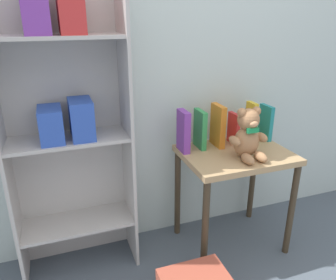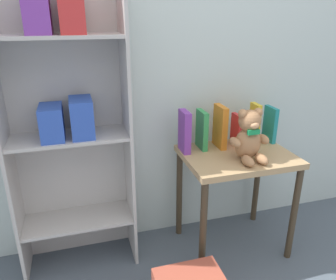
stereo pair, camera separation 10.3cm
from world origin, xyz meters
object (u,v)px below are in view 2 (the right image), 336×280
book_standing_orange (220,127)px  book_standing_red (237,130)px  bookshelf_side (67,115)px  book_standing_teal (270,124)px  teddy_bear (249,137)px  display_table (236,169)px  book_standing_purple (185,132)px  book_standing_green (202,130)px  book_standing_yellow (254,124)px

book_standing_orange → book_standing_red: 0.12m
bookshelf_side → book_standing_teal: bookshelf_side is taller
teddy_bear → book_standing_teal: teddy_bear is taller
book_standing_orange → display_table: bearing=-65.9°
teddy_bear → book_standing_orange: bearing=109.0°
teddy_bear → display_table: bearing=101.6°
book_standing_purple → book_standing_teal: size_ratio=1.10×
bookshelf_side → book_standing_green: (0.78, -0.02, -0.16)m
teddy_bear → book_standing_red: size_ratio=1.50×
book_standing_purple → display_table: bearing=-22.7°
display_table → book_standing_yellow: size_ratio=2.53×
book_standing_red → book_standing_teal: book_standing_teal is taller
teddy_bear → book_standing_purple: bearing=145.7°
teddy_bear → book_standing_purple: teddy_bear is taller
bookshelf_side → book_standing_purple: 0.68m
bookshelf_side → book_standing_orange: size_ratio=6.20×
display_table → book_standing_teal: book_standing_teal is taller
book_standing_orange → book_standing_red: size_ratio=1.33×
teddy_bear → book_standing_purple: size_ratio=1.18×
teddy_bear → book_standing_orange: size_ratio=1.13×
display_table → book_standing_yellow: 0.32m
book_standing_red → book_standing_teal: (0.24, -0.01, 0.02)m
book_standing_green → book_standing_yellow: 0.36m
bookshelf_side → book_standing_green: size_ratio=6.85×
book_standing_teal → book_standing_orange: bearing=179.1°
book_standing_purple → book_standing_yellow: book_standing_yellow is taller
book_standing_red → book_standing_teal: 0.24m
book_standing_purple → book_standing_green: book_standing_purple is taller
teddy_bear → book_standing_green: size_ratio=1.25×
bookshelf_side → teddy_bear: 1.02m
bookshelf_side → display_table: (0.96, -0.17, -0.38)m
book_standing_orange → book_standing_teal: (0.35, -0.00, -0.02)m
bookshelf_side → book_standing_yellow: (1.14, -0.03, -0.15)m
book_standing_green → book_standing_yellow: (0.35, -0.01, 0.01)m
book_standing_red → book_standing_green: bearing=177.6°
book_standing_purple → book_standing_orange: (0.24, 0.01, 0.01)m
book_standing_purple → book_standing_teal: bearing=1.6°
book_standing_purple → book_standing_green: 0.12m
book_standing_yellow → display_table: bearing=-141.4°
book_standing_teal → teddy_bear: bearing=-142.2°
teddy_bear → book_standing_red: bearing=79.6°
display_table → book_standing_purple: book_standing_purple is taller
book_standing_yellow → bookshelf_side: bearing=-179.8°
book_standing_orange → book_standing_red: bearing=3.6°
book_standing_red → teddy_bear: bearing=-102.0°
bookshelf_side → book_standing_orange: (0.90, -0.03, -0.14)m
book_standing_teal → book_standing_red: bearing=177.6°
display_table → book_standing_yellow: bearing=36.7°
bookshelf_side → book_standing_orange: 0.91m
bookshelf_side → book_standing_orange: bearing=-1.9°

